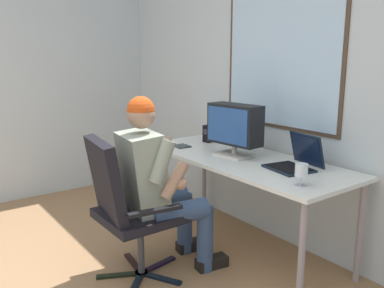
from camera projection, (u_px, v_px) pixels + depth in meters
name	position (u px, v px, depth m)	size (l,w,h in m)	color
wall_rear	(309.00, 68.00, 3.07)	(5.20, 0.08, 2.88)	silver
desk	(241.00, 165.00, 3.19)	(1.84, 0.74, 0.76)	gray
office_chair	(124.00, 202.00, 2.75)	(0.65, 0.65, 1.01)	black
person_seated	(158.00, 182.00, 2.85)	(0.56, 0.77, 1.28)	#33486C
crt_monitor	(235.00, 126.00, 3.18)	(0.46, 0.24, 0.41)	beige
laptop	(297.00, 160.00, 2.86)	(0.35, 0.36, 0.24)	black
wine_glass	(301.00, 172.00, 2.46)	(0.08, 0.08, 0.14)	silver
desk_speaker	(208.00, 134.00, 3.73)	(0.09, 0.10, 0.16)	black
cd_case	(181.00, 146.00, 3.55)	(0.14, 0.13, 0.01)	#212B2D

